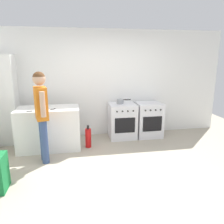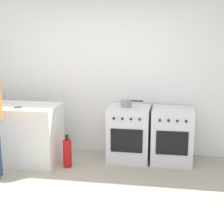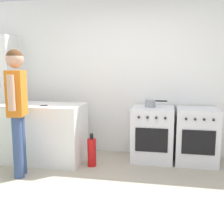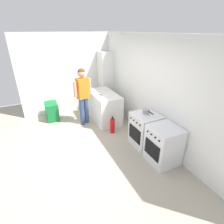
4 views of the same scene
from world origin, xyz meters
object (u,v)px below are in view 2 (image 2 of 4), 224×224
pot (126,103)px  knife_utility (14,108)px  fire_extinguisher (67,153)px  oven_left (129,133)px  oven_right (172,135)px

pot → knife_utility: size_ratio=1.52×
knife_utility → fire_extinguisher: 1.03m
knife_utility → fire_extinguisher: bearing=6.6°
knife_utility → pot: bearing=20.3°
oven_left → pot: (-0.05, 0.02, 0.48)m
oven_right → knife_utility: bearing=-166.2°
oven_left → fire_extinguisher: (-0.87, -0.48, -0.21)m
pot → fire_extinguisher: pot is taller
oven_left → oven_right: size_ratio=1.00×
oven_left → oven_right: bearing=-0.0°
knife_utility → fire_extinguisher: size_ratio=0.46×
knife_utility → oven_right: bearing=13.8°
pot → oven_left: bearing=-21.6°
oven_left → knife_utility: (-1.63, -0.57, 0.48)m
fire_extinguisher → pot: bearing=31.2°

